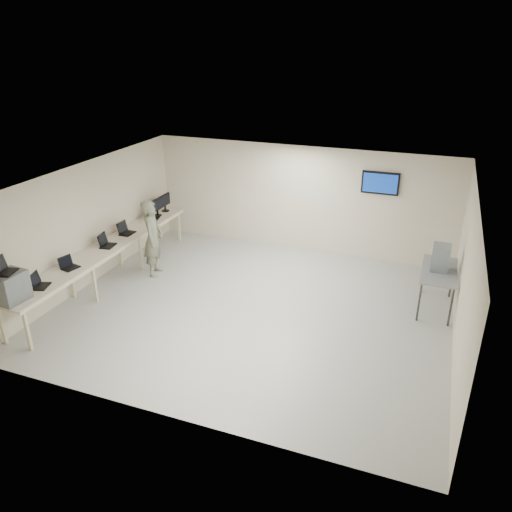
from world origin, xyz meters
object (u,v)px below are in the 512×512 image
at_px(workbench, 107,250).
at_px(equipment_box, 10,287).
at_px(side_table, 439,273).
at_px(soldier, 153,238).

distance_m(workbench, equipment_box, 2.73).
bearing_deg(side_table, soldier, -174.49).
xyz_separation_m(workbench, equipment_box, (-0.06, -2.71, 0.35)).
bearing_deg(side_table, equipment_box, -150.47).
height_order(equipment_box, side_table, equipment_box).
xyz_separation_m(workbench, soldier, (0.76, 0.78, 0.10)).
bearing_deg(workbench, equipment_box, -91.33).
bearing_deg(workbench, soldier, 45.81).
height_order(equipment_box, soldier, soldier).
xyz_separation_m(equipment_box, soldier, (0.82, 3.49, -0.25)).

